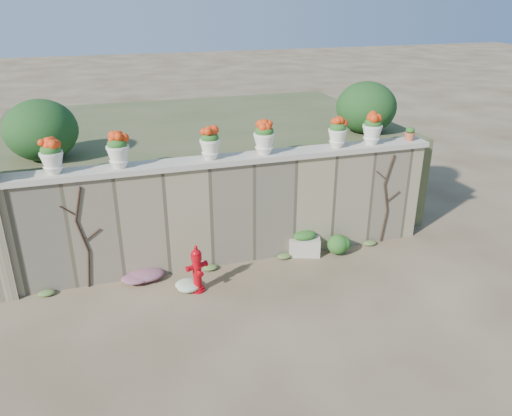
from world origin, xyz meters
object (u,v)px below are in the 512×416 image
object	(u,v)px
urn_pot_0	(51,156)
fire_hydrant	(197,269)
planter_box	(304,244)
terracotta_pot	(410,134)

from	to	relation	value
urn_pot_0	fire_hydrant	bearing A→B (deg)	-23.85
fire_hydrant	urn_pot_0	xyz separation A→B (m)	(-2.12, 0.94, 1.95)
planter_box	terracotta_pot	world-z (taller)	terracotta_pot
planter_box	urn_pot_0	xyz separation A→B (m)	(-4.42, 0.25, 2.16)
urn_pot_0	planter_box	bearing A→B (deg)	-3.24
fire_hydrant	planter_box	distance (m)	2.41
planter_box	terracotta_pot	size ratio (longest dim) A/B	2.67
fire_hydrant	planter_box	world-z (taller)	fire_hydrant
fire_hydrant	terracotta_pot	xyz separation A→B (m)	(4.61, 0.94, 1.77)
fire_hydrant	urn_pot_0	bearing A→B (deg)	138.94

